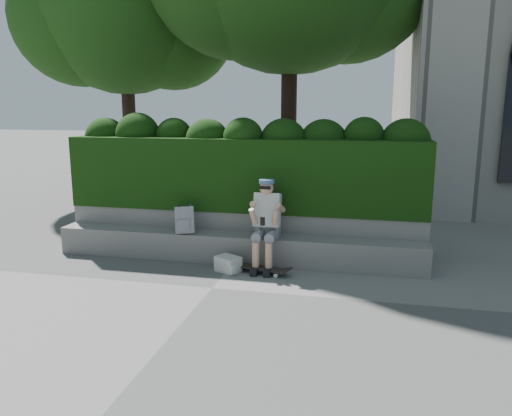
% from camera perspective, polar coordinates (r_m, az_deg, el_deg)
% --- Properties ---
extents(ground, '(80.00, 80.00, 0.00)m').
position_cam_1_polar(ground, '(7.01, -5.04, -9.10)').
color(ground, slate).
rests_on(ground, ground).
extents(bench_ledge, '(6.00, 0.45, 0.45)m').
position_cam_1_polar(bench_ledge, '(8.08, -2.39, -4.57)').
color(bench_ledge, gray).
rests_on(bench_ledge, ground).
extents(planter_wall, '(6.00, 0.50, 0.75)m').
position_cam_1_polar(planter_wall, '(8.48, -1.57, -2.72)').
color(planter_wall, gray).
rests_on(planter_wall, ground).
extents(hedge, '(6.00, 1.00, 1.20)m').
position_cam_1_polar(hedge, '(8.51, -1.23, 4.01)').
color(hedge, black).
rests_on(hedge, planter_wall).
extents(tree_right, '(4.74, 4.74, 7.50)m').
position_cam_1_polar(tree_right, '(14.41, -14.91, 21.81)').
color(tree_right, black).
rests_on(tree_right, ground).
extents(person, '(0.40, 0.76, 1.38)m').
position_cam_1_polar(person, '(7.65, 1.20, -1.40)').
color(person, gray).
rests_on(person, ground).
extents(skateboard, '(0.89, 0.40, 0.09)m').
position_cam_1_polar(skateboard, '(7.56, 0.43, -6.89)').
color(skateboard, black).
rests_on(skateboard, ground).
extents(backpack_plaid, '(0.33, 0.27, 0.43)m').
position_cam_1_polar(backpack_plaid, '(8.12, -8.19, -1.37)').
color(backpack_plaid, '#AEAFB3').
rests_on(backpack_plaid, bench_ledge).
extents(backpack_ground, '(0.44, 0.40, 0.23)m').
position_cam_1_polar(backpack_ground, '(7.63, -3.21, -6.41)').
color(backpack_ground, silver).
rests_on(backpack_ground, ground).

